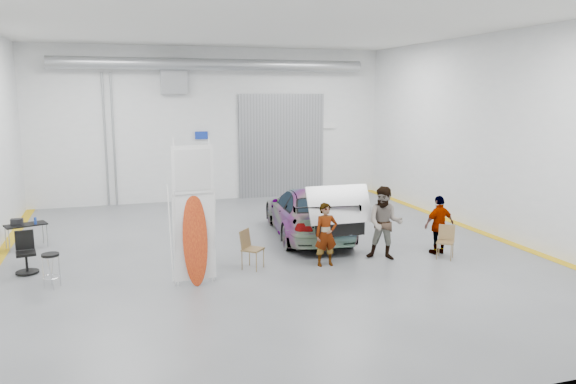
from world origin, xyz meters
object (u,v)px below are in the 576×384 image
object	(u,v)px
shop_stool	(51,271)
work_table	(23,224)
sedan_car	(308,212)
folding_chair_near	(253,257)
person_b	(385,223)
person_a	(326,234)
surfboard_display	(194,227)
office_chair	(26,255)
folding_chair_far	(445,248)
person_c	(439,225)

from	to	relation	value
shop_stool	work_table	bearing A→B (deg)	105.50
sedan_car	work_table	distance (m)	8.02
folding_chair_near	person_b	bearing A→B (deg)	-52.57
person_a	folding_chair_near	world-z (taller)	person_a
person_b	surfboard_display	distance (m)	5.00
surfboard_display	shop_stool	bearing A→B (deg)	161.48
office_chair	folding_chair_far	bearing A→B (deg)	-20.74
person_c	work_table	distance (m)	11.34
surfboard_display	folding_chair_near	bearing A→B (deg)	22.77
shop_stool	sedan_car	bearing A→B (deg)	20.51
shop_stool	person_c	bearing A→B (deg)	-1.44
person_b	folding_chair_near	bearing A→B (deg)	-152.49
folding_chair_far	person_a	bearing A→B (deg)	-145.97
sedan_car	person_c	world-z (taller)	person_c
sedan_car	shop_stool	xyz separation A→B (m)	(-6.91, -2.59, -0.35)
person_b	folding_chair_near	distance (m)	3.51
sedan_car	person_b	xyz separation A→B (m)	(1.08, -2.83, 0.22)
sedan_car	person_a	world-z (taller)	person_a
person_a	shop_stool	bearing A→B (deg)	177.22
surfboard_display	shop_stool	size ratio (longest dim) A/B	4.27
person_b	person_c	size ratio (longest dim) A/B	1.20
work_table	surfboard_display	bearing A→B (deg)	-47.82
person_a	office_chair	size ratio (longest dim) A/B	1.60
sedan_car	person_c	distance (m)	3.90
person_a	folding_chair_near	xyz separation A→B (m)	(-1.79, 0.31, -0.50)
sedan_car	person_b	bearing A→B (deg)	118.51
folding_chair_far	shop_stool	world-z (taller)	folding_chair_far
work_table	office_chair	world-z (taller)	office_chair
person_b	sedan_car	bearing A→B (deg)	142.38
surfboard_display	folding_chair_near	size ratio (longest dim) A/B	3.46
person_c	folding_chair_near	size ratio (longest dim) A/B	1.65
person_b	folding_chair_near	xyz separation A→B (m)	(-3.44, 0.24, -0.65)
person_b	person_c	distance (m)	1.61
sedan_car	work_table	world-z (taller)	sedan_car
person_a	person_c	distance (m)	3.25
person_b	work_table	bearing A→B (deg)	-172.20
sedan_car	folding_chair_near	distance (m)	3.53
person_a	surfboard_display	distance (m)	3.39
work_table	person_a	bearing A→B (deg)	-28.58
person_a	person_b	distance (m)	1.65
sedan_car	surfboard_display	world-z (taller)	surfboard_display
person_a	person_c	size ratio (longest dim) A/B	1.01
sedan_car	person_b	size ratio (longest dim) A/B	2.66
person_c	work_table	bearing A→B (deg)	-27.37
person_c	office_chair	bearing A→B (deg)	-15.52
person_b	office_chair	size ratio (longest dim) A/B	1.91
sedan_car	surfboard_display	xyz separation A→B (m)	(-3.88, -3.36, 0.61)
surfboard_display	shop_stool	world-z (taller)	surfboard_display
surfboard_display	folding_chair_near	xyz separation A→B (m)	(1.52, 0.77, -1.05)
shop_stool	office_chair	bearing A→B (deg)	117.10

